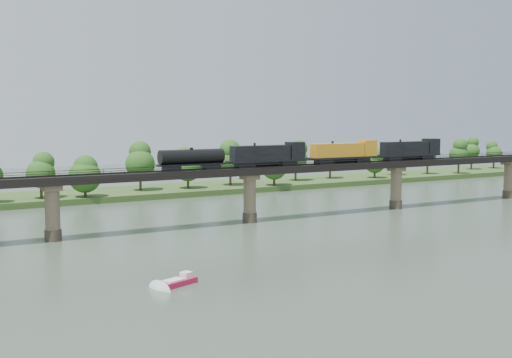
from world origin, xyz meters
TOP-DOWN VIEW (x-y plane):
  - ground at (0.00, 0.00)m, footprint 400.00×400.00m
  - far_bank at (0.00, 85.00)m, footprint 300.00×24.00m
  - bridge at (0.00, 30.00)m, footprint 236.00×30.00m
  - bridge_superstructure at (0.00, 30.00)m, footprint 220.00×4.90m
  - far_treeline at (-8.21, 80.52)m, footprint 289.06×17.54m
  - freight_train at (17.49, 30.00)m, footprint 73.11×2.85m
  - motorboat at (-32.31, -8.71)m, footprint 5.70×3.68m

SIDE VIEW (x-z plane):
  - ground at x=0.00m, z-range 0.00..0.00m
  - motorboat at x=-32.31m, z-range -0.24..1.26m
  - far_bank at x=0.00m, z-range 0.00..1.60m
  - bridge at x=0.00m, z-range -0.29..11.21m
  - far_treeline at x=-8.21m, z-range 2.03..15.63m
  - bridge_superstructure at x=0.00m, z-range 11.42..12.17m
  - freight_train at x=17.49m, z-range 11.39..16.42m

